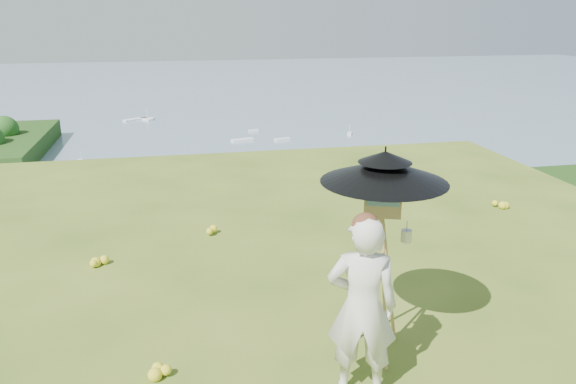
{
  "coord_description": "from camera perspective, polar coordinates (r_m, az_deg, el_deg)",
  "views": [
    {
      "loc": [
        -0.28,
        -5.63,
        3.09
      ],
      "look_at": [
        1.15,
        1.24,
        0.84
      ],
      "focal_mm": 35.0,
      "sensor_mm": 36.0,
      "label": 1
    }
  ],
  "objects": [
    {
      "name": "ground",
      "position": [
        6.43,
        -7.97,
        -11.12
      ],
      "size": [
        14.0,
        14.0,
        0.0
      ],
      "primitive_type": "plane",
      "color": "#45611B",
      "rests_on": "ground"
    },
    {
      "name": "shoreline_tier",
      "position": [
        89.6,
        -10.5,
        -8.37
      ],
      "size": [
        170.0,
        28.0,
        8.0
      ],
      "primitive_type": "cube",
      "color": "gray",
      "rests_on": "bay_water"
    },
    {
      "name": "bay_water",
      "position": [
        248.41,
        -11.69,
        8.86
      ],
      "size": [
        700.0,
        700.0,
        0.0
      ],
      "primitive_type": "plane",
      "color": "slate",
      "rests_on": "ground"
    },
    {
      "name": "slope_trees",
      "position": [
        44.47,
        -10.43,
        -6.5
      ],
      "size": [
        110.0,
        50.0,
        6.0
      ],
      "primitive_type": null,
      "color": "#1D5519",
      "rests_on": "forest_slope"
    },
    {
      "name": "harbor_town",
      "position": [
        86.97,
        -10.73,
        -4.52
      ],
      "size": [
        110.0,
        22.0,
        5.0
      ],
      "primitive_type": null,
      "color": "silver",
      "rests_on": "shoreline_tier"
    },
    {
      "name": "moored_boats",
      "position": [
        171.07,
        -15.62,
        4.75
      ],
      "size": [
        140.0,
        140.0,
        0.7
      ],
      "primitive_type": null,
      "color": "white",
      "rests_on": "bay_water"
    },
    {
      "name": "wildflowers",
      "position": [
        6.62,
        -8.15,
        -9.63
      ],
      "size": [
        10.0,
        10.5,
        0.12
      ],
      "primitive_type": null,
      "color": "yellow",
      "rests_on": "ground"
    },
    {
      "name": "painter",
      "position": [
        4.71,
        7.53,
        -11.5
      ],
      "size": [
        0.67,
        0.54,
        1.59
      ],
      "primitive_type": "imported",
      "rotation": [
        0.0,
        0.0,
        2.84
      ],
      "color": "silver",
      "rests_on": "ground"
    },
    {
      "name": "field_easel",
      "position": [
        5.22,
        9.23,
        -7.83
      ],
      "size": [
        0.83,
        0.83,
        1.7
      ],
      "primitive_type": null,
      "rotation": [
        0.0,
        0.0,
        -0.34
      ],
      "color": "olive",
      "rests_on": "ground"
    },
    {
      "name": "sun_umbrella",
      "position": [
        4.94,
        9.72,
        1.22
      ],
      "size": [
        1.51,
        1.51,
        0.6
      ],
      "primitive_type": null,
      "rotation": [
        0.0,
        0.0,
        -0.49
      ],
      "color": "black",
      "rests_on": "field_easel"
    },
    {
      "name": "painter_cap",
      "position": [
        4.4,
        7.93,
        -2.91
      ],
      "size": [
        0.29,
        0.32,
        0.1
      ],
      "primitive_type": null,
      "rotation": [
        0.0,
        0.0,
        -0.34
      ],
      "color": "#C16A76",
      "rests_on": "painter"
    }
  ]
}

